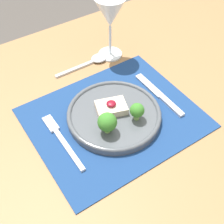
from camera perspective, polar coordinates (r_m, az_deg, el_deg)
dining_table at (r=0.88m, az=0.34°, el=-4.85°), size 1.42×0.96×0.73m
placemat at (r=0.81m, az=0.37°, el=-1.08°), size 0.42×0.35×0.00m
dinner_plate at (r=0.80m, az=0.08°, el=-0.41°), size 0.24×0.24×0.07m
fork at (r=0.78m, az=-9.39°, el=-4.66°), size 0.02×0.19×0.01m
knife at (r=0.87m, az=9.12°, el=2.73°), size 0.02×0.19×0.01m
spoon at (r=0.98m, az=-3.30°, el=9.42°), size 0.18×0.04×0.02m
wine_glass_near at (r=0.93m, az=-0.36°, el=17.43°), size 0.09×0.09×0.20m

